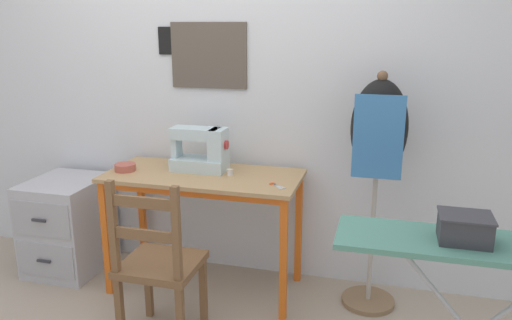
# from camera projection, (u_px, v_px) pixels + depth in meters

# --- Properties ---
(ground_plane) EXTENTS (14.00, 14.00, 0.00)m
(ground_plane) POSITION_uv_depth(u_px,v_px,m) (190.00, 308.00, 3.02)
(ground_plane) COLOR tan
(wall_back) EXTENTS (10.00, 0.07, 2.55)m
(wall_back) POSITION_uv_depth(u_px,v_px,m) (220.00, 85.00, 3.26)
(wall_back) COLOR silver
(wall_back) RESTS_ON ground_plane
(sewing_table) EXTENTS (1.21, 0.55, 0.77)m
(sewing_table) POSITION_uv_depth(u_px,v_px,m) (203.00, 189.00, 3.08)
(sewing_table) COLOR tan
(sewing_table) RESTS_ON ground_plane
(sewing_machine) EXTENTS (0.36, 0.19, 0.30)m
(sewing_machine) POSITION_uv_depth(u_px,v_px,m) (202.00, 151.00, 3.11)
(sewing_machine) COLOR silver
(sewing_machine) RESTS_ON sewing_table
(fabric_bowl) EXTENTS (0.13, 0.13, 0.04)m
(fabric_bowl) POSITION_uv_depth(u_px,v_px,m) (125.00, 167.00, 3.13)
(fabric_bowl) COLOR #B25647
(fabric_bowl) RESTS_ON sewing_table
(scissors) EXTENTS (0.11, 0.11, 0.01)m
(scissors) POSITION_uv_depth(u_px,v_px,m) (275.00, 185.00, 2.85)
(scissors) COLOR silver
(scissors) RESTS_ON sewing_table
(thread_spool_near_machine) EXTENTS (0.04, 0.04, 0.04)m
(thread_spool_near_machine) POSITION_uv_depth(u_px,v_px,m) (230.00, 172.00, 3.04)
(thread_spool_near_machine) COLOR silver
(thread_spool_near_machine) RESTS_ON sewing_table
(wooden_chair) EXTENTS (0.40, 0.38, 0.93)m
(wooden_chair) POSITION_uv_depth(u_px,v_px,m) (159.00, 266.00, 2.61)
(wooden_chair) COLOR brown
(wooden_chair) RESTS_ON ground_plane
(filing_cabinet) EXTENTS (0.46, 0.55, 0.64)m
(filing_cabinet) POSITION_uv_depth(u_px,v_px,m) (68.00, 225.00, 3.45)
(filing_cabinet) COLOR #B7B7BC
(filing_cabinet) RESTS_ON ground_plane
(dress_form) EXTENTS (0.32, 0.32, 1.42)m
(dress_form) POSITION_uv_depth(u_px,v_px,m) (378.00, 143.00, 2.81)
(dress_form) COLOR #846647
(dress_form) RESTS_ON ground_plane
(ironing_board) EXTENTS (1.16, 0.33, 0.82)m
(ironing_board) POSITION_uv_depth(u_px,v_px,m) (482.00, 254.00, 2.00)
(ironing_board) COLOR #518E7A
(ironing_board) RESTS_ON ground_plane
(storage_box) EXTENTS (0.21, 0.17, 0.11)m
(storage_box) POSITION_uv_depth(u_px,v_px,m) (465.00, 228.00, 1.99)
(storage_box) COLOR #333338
(storage_box) RESTS_ON ironing_board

